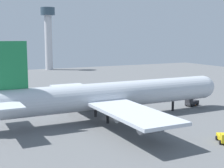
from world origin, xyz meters
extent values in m
plane|color=slate|center=(0.00, 0.00, 0.00)|extent=(264.95, 264.95, 0.00)
cylinder|color=silver|center=(0.00, 0.00, 6.13)|extent=(60.22, 6.57, 6.57)
sphere|color=silver|center=(30.11, 0.00, 6.13)|extent=(6.44, 6.44, 6.44)
cube|color=#1E7F47|center=(-25.29, 0.00, 14.67)|extent=(8.43, 0.50, 10.52)
cube|color=silver|center=(-26.50, -5.23, 7.11)|extent=(5.42, 9.86, 0.36)
cube|color=silver|center=(-26.50, 5.23, 7.11)|extent=(5.42, 9.86, 0.36)
cube|color=silver|center=(-3.01, -15.05, 5.14)|extent=(10.24, 26.16, 0.70)
cube|color=silver|center=(-3.01, 15.05, 5.14)|extent=(10.24, 26.16, 0.70)
cylinder|color=gray|center=(-2.01, -11.13, 3.41)|extent=(5.26, 2.76, 2.76)
cylinder|color=gray|center=(-2.01, -20.80, 3.41)|extent=(5.26, 2.76, 2.76)
cylinder|color=gray|center=(-2.01, 11.13, 3.41)|extent=(5.26, 2.76, 2.76)
cylinder|color=gray|center=(-2.01, 20.80, 3.41)|extent=(5.26, 2.76, 2.76)
cylinder|color=black|center=(19.27, 0.00, 1.42)|extent=(0.70, 0.70, 2.84)
cylinder|color=black|center=(-3.01, -3.62, 1.42)|extent=(0.70, 0.70, 2.84)
cylinder|color=black|center=(-3.01, 3.62, 1.42)|extent=(0.70, 0.70, 2.84)
cube|color=#333338|center=(27.23, 2.60, 1.38)|extent=(1.84, 2.28, 1.95)
cube|color=#232328|center=(29.42, 3.14, 0.97)|extent=(3.49, 2.68, 1.13)
cylinder|color=black|center=(27.12, 3.70, 0.41)|extent=(0.86, 0.47, 0.81)
cylinder|color=black|center=(27.64, 1.58, 0.41)|extent=(0.86, 0.47, 0.81)
cylinder|color=black|center=(29.84, 4.36, 0.41)|extent=(0.86, 0.47, 0.81)
cylinder|color=black|center=(30.36, 2.25, 0.41)|extent=(0.86, 0.47, 0.81)
cube|color=yellow|center=(11.72, -26.37, 0.90)|extent=(3.21, 3.54, 0.90)
cylinder|color=black|center=(9.69, -27.69, 0.44)|extent=(0.69, 0.91, 0.89)
cylinder|color=black|center=(11.08, -25.29, 0.44)|extent=(0.69, 0.91, 0.89)
cone|color=orange|center=(29.81, 2.47, 0.34)|extent=(0.48, 0.48, 0.68)
cylinder|color=silver|center=(20.50, 127.48, 16.75)|extent=(4.58, 4.58, 33.50)
cylinder|color=#334756|center=(20.50, 127.48, 35.84)|extent=(8.70, 8.70, 4.68)
camera|label=1|loc=(-37.20, -73.39, 21.08)|focal=52.80mm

